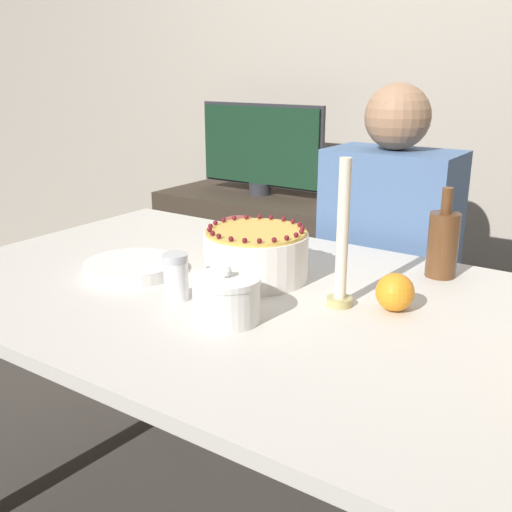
{
  "coord_description": "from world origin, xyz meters",
  "views": [
    {
      "loc": [
        0.82,
        -1.06,
        1.28
      ],
      "look_at": [
        0.03,
        0.09,
        0.83
      ],
      "focal_mm": 42.0,
      "sensor_mm": 36.0,
      "label": 1
    }
  ],
  "objects_px": {
    "bottle": "(443,243)",
    "tv_monitor": "(261,147)",
    "sugar_bowl": "(226,299)",
    "sugar_shaker": "(176,277)",
    "candle": "(342,246)",
    "person_man_blue_shirt": "(385,302)",
    "cake": "(256,254)"
  },
  "relations": [
    {
      "from": "person_man_blue_shirt",
      "to": "tv_monitor",
      "type": "bearing_deg",
      "value": -28.48
    },
    {
      "from": "bottle",
      "to": "person_man_blue_shirt",
      "type": "bearing_deg",
      "value": 129.16
    },
    {
      "from": "sugar_bowl",
      "to": "candle",
      "type": "relative_size",
      "value": 0.44
    },
    {
      "from": "cake",
      "to": "person_man_blue_shirt",
      "type": "height_order",
      "value": "person_man_blue_shirt"
    },
    {
      "from": "candle",
      "to": "person_man_blue_shirt",
      "type": "relative_size",
      "value": 0.26
    },
    {
      "from": "sugar_shaker",
      "to": "candle",
      "type": "bearing_deg",
      "value": 28.84
    },
    {
      "from": "sugar_shaker",
      "to": "tv_monitor",
      "type": "relative_size",
      "value": 0.17
    },
    {
      "from": "tv_monitor",
      "to": "person_man_blue_shirt",
      "type": "bearing_deg",
      "value": -28.48
    },
    {
      "from": "sugar_bowl",
      "to": "candle",
      "type": "distance_m",
      "value": 0.27
    },
    {
      "from": "cake",
      "to": "person_man_blue_shirt",
      "type": "bearing_deg",
      "value": 80.34
    },
    {
      "from": "bottle",
      "to": "tv_monitor",
      "type": "xyz_separation_m",
      "value": [
        -1.05,
        0.75,
        0.08
      ]
    },
    {
      "from": "bottle",
      "to": "cake",
      "type": "bearing_deg",
      "value": -143.6
    },
    {
      "from": "person_man_blue_shirt",
      "to": "tv_monitor",
      "type": "relative_size",
      "value": 2.02
    },
    {
      "from": "sugar_bowl",
      "to": "sugar_shaker",
      "type": "height_order",
      "value": "sugar_bowl"
    },
    {
      "from": "cake",
      "to": "sugar_shaker",
      "type": "distance_m",
      "value": 0.23
    },
    {
      "from": "bottle",
      "to": "person_man_blue_shirt",
      "type": "relative_size",
      "value": 0.18
    },
    {
      "from": "cake",
      "to": "bottle",
      "type": "distance_m",
      "value": 0.46
    },
    {
      "from": "candle",
      "to": "tv_monitor",
      "type": "xyz_separation_m",
      "value": [
        -0.93,
        1.07,
        0.03
      ]
    },
    {
      "from": "cake",
      "to": "tv_monitor",
      "type": "relative_size",
      "value": 0.42
    },
    {
      "from": "cake",
      "to": "person_man_blue_shirt",
      "type": "relative_size",
      "value": 0.21
    },
    {
      "from": "sugar_shaker",
      "to": "person_man_blue_shirt",
      "type": "relative_size",
      "value": 0.09
    },
    {
      "from": "cake",
      "to": "person_man_blue_shirt",
      "type": "xyz_separation_m",
      "value": [
        0.1,
        0.6,
        -0.3
      ]
    },
    {
      "from": "sugar_bowl",
      "to": "bottle",
      "type": "distance_m",
      "value": 0.59
    },
    {
      "from": "cake",
      "to": "tv_monitor",
      "type": "bearing_deg",
      "value": 123.46
    },
    {
      "from": "sugar_bowl",
      "to": "tv_monitor",
      "type": "xyz_separation_m",
      "value": [
        -0.77,
        1.27,
        0.12
      ]
    },
    {
      "from": "cake",
      "to": "sugar_shaker",
      "type": "height_order",
      "value": "cake"
    },
    {
      "from": "person_man_blue_shirt",
      "to": "sugar_bowl",
      "type": "bearing_deg",
      "value": 89.58
    },
    {
      "from": "person_man_blue_shirt",
      "to": "candle",
      "type": "bearing_deg",
      "value": 102.96
    },
    {
      "from": "candle",
      "to": "tv_monitor",
      "type": "bearing_deg",
      "value": 131.01
    },
    {
      "from": "sugar_shaker",
      "to": "bottle",
      "type": "bearing_deg",
      "value": 48.23
    },
    {
      "from": "sugar_shaker",
      "to": "candle",
      "type": "distance_m",
      "value": 0.37
    },
    {
      "from": "sugar_shaker",
      "to": "sugar_bowl",
      "type": "bearing_deg",
      "value": -10.61
    }
  ]
}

